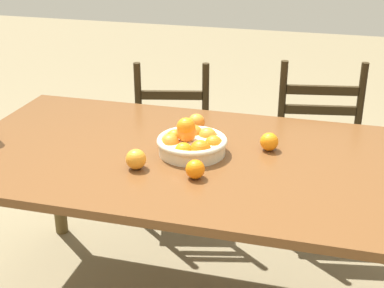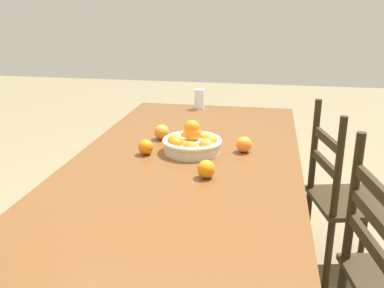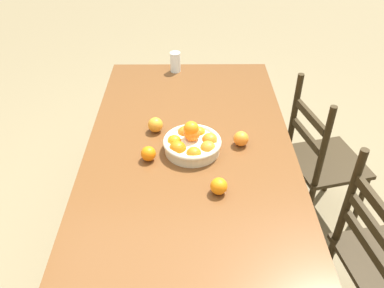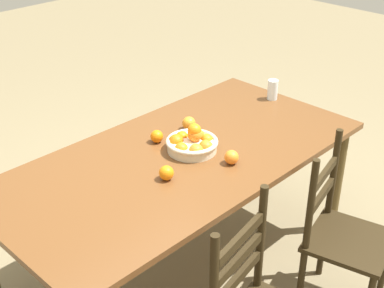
% 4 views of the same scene
% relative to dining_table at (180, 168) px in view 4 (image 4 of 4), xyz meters
% --- Properties ---
extents(ground_plane, '(12.00, 12.00, 0.00)m').
position_rel_dining_table_xyz_m(ground_plane, '(0.00, 0.00, -0.70)').
color(ground_plane, '#786B4D').
extents(dining_table, '(2.04, 1.02, 0.78)m').
position_rel_dining_table_xyz_m(dining_table, '(0.00, 0.00, 0.00)').
color(dining_table, brown).
rests_on(dining_table, ground).
extents(chair_by_cabinet, '(0.49, 0.49, 0.95)m').
position_rel_dining_table_xyz_m(chair_by_cabinet, '(-0.39, 0.79, -0.26)').
color(chair_by_cabinet, black).
rests_on(chair_by_cabinet, ground).
extents(fruit_bowl, '(0.28, 0.28, 0.15)m').
position_rel_dining_table_xyz_m(fruit_bowl, '(-0.08, 0.01, 0.13)').
color(fruit_bowl, beige).
rests_on(fruit_bowl, dining_table).
extents(orange_loose_0, '(0.07, 0.07, 0.07)m').
position_rel_dining_table_xyz_m(orange_loose_0, '(-0.01, -0.19, 0.12)').
color(orange_loose_0, orange).
rests_on(orange_loose_0, dining_table).
extents(orange_loose_1, '(0.08, 0.08, 0.08)m').
position_rel_dining_table_xyz_m(orange_loose_1, '(-0.24, -0.18, 0.12)').
color(orange_loose_1, orange).
rests_on(orange_loose_1, dining_table).
extents(orange_loose_2, '(0.07, 0.07, 0.07)m').
position_rel_dining_table_xyz_m(orange_loose_2, '(0.21, 0.12, 0.12)').
color(orange_loose_2, orange).
rests_on(orange_loose_2, dining_table).
extents(orange_loose_3, '(0.07, 0.07, 0.07)m').
position_rel_dining_table_xyz_m(orange_loose_3, '(-0.12, 0.25, 0.12)').
color(orange_loose_3, orange).
rests_on(orange_loose_3, dining_table).
extents(drinking_glass, '(0.07, 0.07, 0.13)m').
position_rel_dining_table_xyz_m(drinking_glass, '(-0.92, -0.09, 0.14)').
color(drinking_glass, silver).
rests_on(drinking_glass, dining_table).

